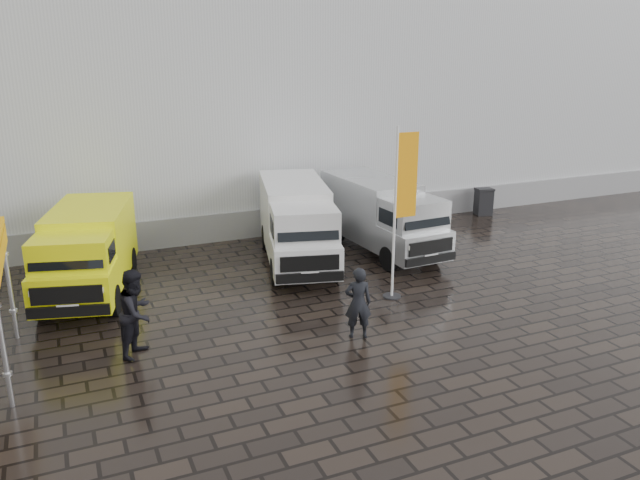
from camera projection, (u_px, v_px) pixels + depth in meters
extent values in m
plane|color=black|center=(379.00, 316.00, 15.80)|extent=(120.00, 120.00, 0.00)
cube|color=silver|center=(255.00, 60.00, 28.83)|extent=(44.00, 16.00, 12.00)
cube|color=gray|center=(324.00, 216.00, 23.39)|extent=(44.00, 0.15, 1.00)
cylinder|color=silver|center=(9.00, 283.00, 14.23)|extent=(0.10, 0.10, 2.76)
cylinder|color=silver|center=(2.00, 340.00, 11.42)|extent=(0.10, 0.10, 2.76)
cylinder|color=black|center=(392.00, 296.00, 17.05)|extent=(0.50, 0.50, 0.04)
cylinder|color=white|center=(395.00, 215.00, 16.37)|extent=(0.07, 0.07, 4.65)
cube|color=#FF9B0D|center=(407.00, 175.00, 16.20)|extent=(0.60, 0.03, 2.23)
cube|color=black|center=(484.00, 201.00, 25.40)|extent=(0.81, 0.81, 1.09)
imported|color=black|center=(358.00, 303.00, 14.43)|extent=(0.73, 0.59, 1.73)
imported|color=black|center=(137.00, 313.00, 13.60)|extent=(1.17, 1.22, 1.98)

